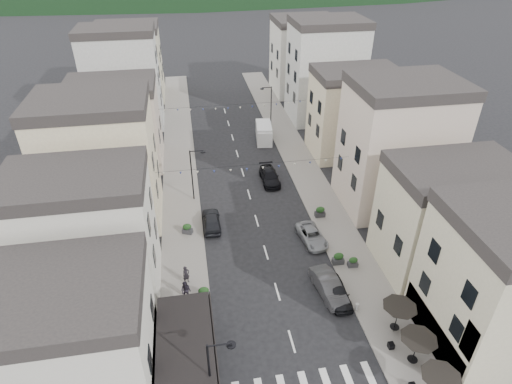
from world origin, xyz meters
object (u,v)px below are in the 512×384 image
parked_car_b (329,286)px  parked_car_d (270,176)px  pedestrian_a (186,275)px  delivery_van (264,132)px  pedestrian_b (186,291)px  parked_car_a (338,293)px  parked_car_c (312,236)px  parked_car_e (211,221)px

parked_car_b → parked_car_d: 18.25m
parked_car_d → pedestrian_a: bearing=-124.1°
delivery_van → pedestrian_b: 30.34m
parked_car_d → pedestrian_b: size_ratio=2.69×
delivery_van → parked_car_b: bearing=-83.2°
pedestrian_a → pedestrian_b: bearing=-120.5°
parked_car_d → pedestrian_a: (-10.11, -15.13, 0.27)m
parked_car_a → parked_car_d: bearing=96.4°
parked_car_c → parked_car_d: size_ratio=0.92×
parked_car_a → delivery_van: delivery_van is taller
parked_car_c → pedestrian_a: 12.47m
parked_car_a → delivery_van: size_ratio=0.75×
parked_car_d → pedestrian_a: 18.20m
parked_car_b → parked_car_c: size_ratio=1.05×
parked_car_a → parked_car_c: 7.53m
delivery_van → pedestrian_b: size_ratio=2.98×
parked_car_c → pedestrian_b: pedestrian_b is taller
parked_car_d → parked_car_b: bearing=-86.4°
parked_car_c → delivery_van: bearing=84.0°
parked_car_c → delivery_van: (-0.41, 22.49, 0.58)m
parked_car_c → parked_car_a: bearing=-97.0°
parked_car_b → parked_car_e: parked_car_b is taller
parked_car_b → parked_car_d: size_ratio=0.97×
parked_car_c → pedestrian_a: (-11.91, -3.69, 0.36)m
pedestrian_b → parked_car_c: bearing=49.7°
parked_car_b → parked_car_c: bearing=77.7°
parked_car_e → parked_car_c: bearing=158.0°
parked_car_c → parked_car_b: bearing=-101.5°
delivery_van → pedestrian_b: (-11.57, -28.04, -0.19)m
parked_car_d → parked_car_e: (-7.40, -7.59, 0.04)m
parked_car_e → delivery_van: size_ratio=0.82×
pedestrian_a → delivery_van: bearing=38.0°
parked_car_b → pedestrian_a: size_ratio=2.73×
parked_car_c → delivery_van: size_ratio=0.83×
parked_car_e → pedestrian_a: 8.01m
parked_car_a → parked_car_e: (-9.20, 11.37, 0.06)m
parked_car_c → parked_car_e: 9.97m
parked_car_b → parked_car_c: parked_car_b is taller
delivery_van → pedestrian_a: 28.60m
parked_car_b → parked_car_e: 13.70m
parked_car_c → parked_car_d: 11.58m
parked_car_c → pedestrian_a: pedestrian_a is taller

